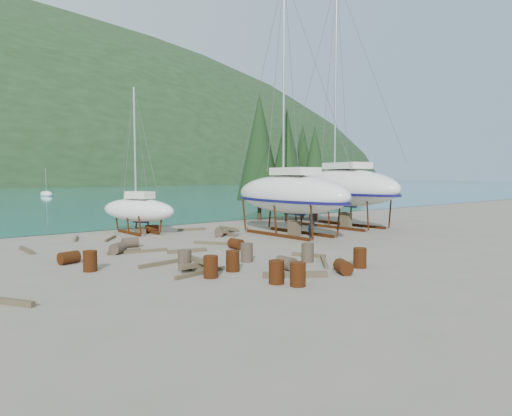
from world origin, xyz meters
TOP-DOWN VIEW (x-y plane):
  - ground at (0.00, 0.00)m, footprint 600.00×600.00m
  - far_house_right at (30.00, 190.00)m, footprint 6.60×5.60m
  - cypress_near_right at (12.50, 12.00)m, footprint 3.60×3.60m
  - cypress_mid_right at (14.00, 10.00)m, footprint 3.06×3.06m
  - cypress_back_left at (11.00, 14.00)m, footprint 4.14×4.14m
  - cypress_far_right at (15.50, 13.00)m, footprint 3.24×3.24m
  - moored_boat_mid at (10.00, 80.00)m, footprint 2.00×5.00m
  - large_sailboat_near at (5.76, 4.58)m, footprint 4.20×11.38m
  - large_sailboat_far at (12.40, 5.67)m, footprint 5.70×12.69m
  - small_sailboat_shore at (-1.76, 12.02)m, footprint 4.13×6.66m
  - worker at (5.97, 2.66)m, footprint 0.68×0.82m
  - drum_1 at (-2.35, -3.80)m, footprint 0.62×0.90m
  - drum_2 at (-9.12, 3.50)m, footprint 1.00×0.78m
  - drum_3 at (-4.35, -5.40)m, footprint 0.58×0.58m
  - drum_4 at (-0.97, 11.53)m, footprint 0.98×0.74m
  - drum_5 at (-2.50, -1.26)m, footprint 0.58×0.58m
  - drum_6 at (-0.64, 2.06)m, footprint 0.58×0.88m
  - drum_7 at (0.47, -5.51)m, footprint 0.58×0.58m
  - drum_8 at (-8.94, 1.26)m, footprint 0.58×0.58m
  - drum_9 at (-4.92, 6.27)m, footprint 0.98×0.75m
  - drum_10 at (-4.01, -6.19)m, footprint 0.58×0.58m
  - drum_11 at (1.63, 6.99)m, footprint 0.98×1.05m
  - drum_12 at (-1.08, -5.87)m, footprint 0.94×1.05m
  - drum_13 at (-5.69, -3.00)m, footprint 0.58×0.58m
  - drum_14 at (-4.28, -2.56)m, footprint 0.58×0.58m
  - drum_15 at (-6.30, 4.68)m, footprint 1.05×0.99m
  - drum_16 at (-5.75, -1.09)m, footprint 0.58×0.58m
  - drum_17 at (-0.31, -3.09)m, footprint 0.58×0.58m
  - timber_0 at (-6.26, 11.40)m, footprint 0.95×2.15m
  - timber_2 at (-9.80, 8.44)m, footprint 0.21×2.37m
  - timber_3 at (-5.67, -2.23)m, footprint 2.71×0.68m
  - timber_4 at (-5.96, 4.68)m, footprint 1.86×0.32m
  - timber_5 at (-0.01, -3.85)m, footprint 1.92×2.01m
  - timber_6 at (1.96, 10.98)m, footprint 2.04×0.72m
  - timber_7 at (0.69, -2.18)m, footprint 0.89×1.65m
  - timber_8 at (-3.32, 2.77)m, footprint 2.09×0.71m
  - timber_9 at (-4.57, 10.08)m, footprint 1.49×1.91m
  - timber_10 at (-0.66, 4.19)m, footprint 1.53×2.21m
  - timber_11 at (-4.96, 4.23)m, footprint 2.28×0.65m
  - timber_12 at (-5.99, 0.55)m, footprint 2.37×0.51m
  - timber_16 at (-3.07, -5.09)m, footprint 2.24×1.66m
  - timber_pile_fore at (-5.48, -1.74)m, footprint 1.80×1.80m
  - timber_pile_aft at (2.30, 6.89)m, footprint 1.80×1.80m

SIDE VIEW (x-z plane):
  - ground at x=0.00m, z-range 0.00..0.00m
  - timber_0 at x=-6.26m, z-range 0.00..0.14m
  - timber_3 at x=-5.67m, z-range 0.00..0.15m
  - timber_9 at x=-4.57m, z-range 0.00..0.15m
  - timber_11 at x=-4.96m, z-range 0.00..0.15m
  - timber_5 at x=-0.01m, z-range 0.00..0.16m
  - timber_10 at x=-0.66m, z-range 0.00..0.16m
  - timber_12 at x=-5.99m, z-range 0.00..0.17m
  - timber_4 at x=-5.96m, z-range 0.00..0.17m
  - timber_7 at x=0.69m, z-range 0.00..0.17m
  - timber_2 at x=-9.80m, z-range 0.00..0.19m
  - timber_8 at x=-3.32m, z-range 0.00..0.19m
  - timber_6 at x=1.96m, z-range 0.00..0.19m
  - timber_16 at x=-3.07m, z-range 0.00..0.23m
  - drum_1 at x=-2.35m, z-range 0.00..0.58m
  - drum_2 at x=-9.12m, z-range 0.00..0.58m
  - drum_4 at x=-0.97m, z-range 0.00..0.58m
  - drum_6 at x=-0.64m, z-range 0.00..0.58m
  - drum_9 at x=-4.92m, z-range 0.00..0.58m
  - drum_11 at x=1.63m, z-range 0.00..0.58m
  - drum_12 at x=-1.08m, z-range 0.00..0.58m
  - drum_15 at x=-6.30m, z-range 0.00..0.58m
  - timber_pile_fore at x=-5.48m, z-range 0.00..0.60m
  - timber_pile_aft at x=2.30m, z-range 0.00..0.60m
  - moored_boat_mid at x=10.00m, z-range -2.64..3.41m
  - drum_3 at x=-4.35m, z-range 0.00..0.88m
  - drum_5 at x=-2.50m, z-range 0.00..0.88m
  - drum_7 at x=0.47m, z-range 0.00..0.88m
  - drum_8 at x=-8.94m, z-range 0.00..0.88m
  - drum_10 at x=-4.01m, z-range 0.00..0.88m
  - drum_13 at x=-5.69m, z-range 0.00..0.88m
  - drum_14 at x=-4.28m, z-range 0.00..0.88m
  - drum_16 at x=-5.75m, z-range 0.00..0.88m
  - drum_17 at x=-0.31m, z-range 0.00..0.88m
  - worker at x=5.97m, z-range 0.00..1.91m
  - small_sailboat_shore at x=-1.76m, z-range -3.41..6.78m
  - large_sailboat_near at x=5.76m, z-range -5.95..11.60m
  - far_house_right at x=30.00m, z-range 0.12..5.72m
  - large_sailboat_far at x=12.40m, z-range -6.52..12.84m
  - cypress_mid_right at x=14.00m, z-range 0.67..9.17m
  - cypress_far_right at x=15.50m, z-range 0.71..9.71m
  - cypress_near_right at x=12.50m, z-range 0.79..10.79m
  - cypress_back_left at x=11.00m, z-range 0.91..12.41m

